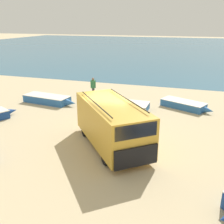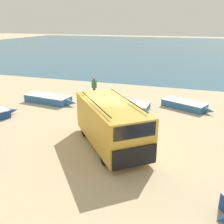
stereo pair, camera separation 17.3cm
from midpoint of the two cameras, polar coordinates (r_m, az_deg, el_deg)
The scene contains 7 objects.
ground_plane at distance 14.69m, azimuth -1.03°, elevation -4.87°, with size 200.00×200.00×0.00m, color tan.
sea_water at distance 65.10m, azimuth 14.40°, elevation 13.40°, with size 120.00×80.00×0.01m, color #33607A.
parked_van at distance 12.91m, azimuth -0.38°, elevation -2.39°, with size 5.03×5.46×2.38m.
fishing_rowboat_1 at distance 19.59m, azimuth 15.32°, elevation 1.51°, with size 3.82×2.40×0.52m.
fishing_rowboat_3 at distance 20.77m, azimuth -13.88°, elevation 2.71°, with size 4.48×1.78×0.57m.
fishing_rowboat_4 at distance 18.83m, azimuth 1.28°, elevation 1.50°, with size 4.82×1.68×0.52m.
fisherman_0 at distance 21.61m, azimuth -4.35°, elevation 5.75°, with size 0.43×0.43×1.63m.
Camera 1 is at (4.30, -12.70, 6.01)m, focal length 42.00 mm.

